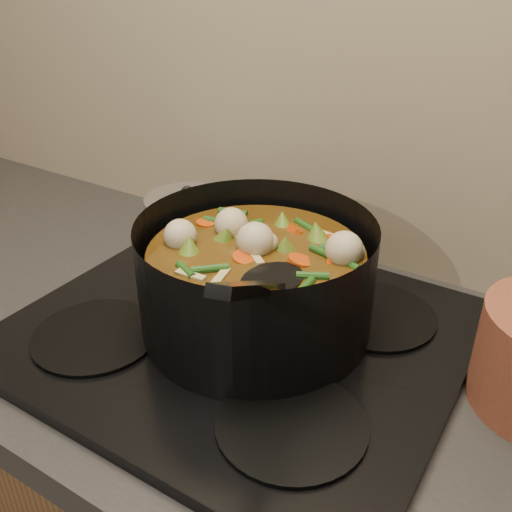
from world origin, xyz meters
The scene contains 3 objects.
stovetop centered at (0.00, 1.93, 0.92)m, with size 0.62×0.54×0.03m.
stockpot centered at (0.02, 1.95, 1.01)m, with size 0.35×0.44×0.24m.
saucepan centered at (-0.21, 2.08, 0.98)m, with size 0.15×0.15×0.13m.
Camera 1 is at (0.38, 1.37, 1.43)m, focal length 40.00 mm.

